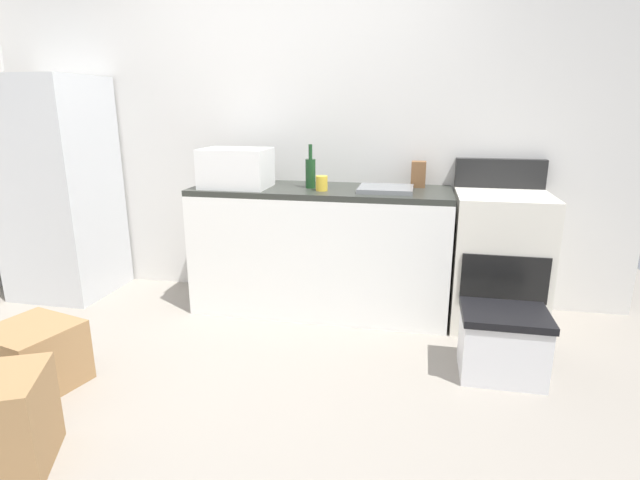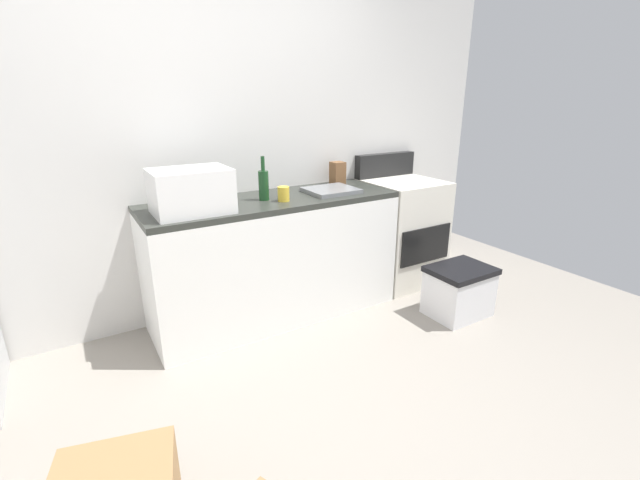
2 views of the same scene
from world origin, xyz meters
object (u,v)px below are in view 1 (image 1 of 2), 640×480
object	(u,v)px
cardboard_box_large	(34,357)
refrigerator	(59,189)
coffee_mug	(322,183)
knife_block	(418,174)
wine_bottle	(311,172)
microwave	(236,168)
stove_oven	(498,257)
storage_bin	(502,343)

from	to	relation	value
cardboard_box_large	refrigerator	bearing A→B (deg)	120.95
coffee_mug	cardboard_box_large	xyz separation A→B (m)	(-1.31, -1.23, -0.78)
coffee_mug	knife_block	size ratio (longest dim) A/B	0.56
cardboard_box_large	wine_bottle	bearing A→B (deg)	47.71
coffee_mug	cardboard_box_large	bearing A→B (deg)	-136.80
microwave	knife_block	world-z (taller)	microwave
stove_oven	coffee_mug	size ratio (longest dim) A/B	11.00
wine_bottle	knife_block	distance (m)	0.76
storage_bin	wine_bottle	bearing A→B (deg)	149.93
stove_oven	coffee_mug	xyz separation A→B (m)	(-1.19, -0.12, 0.48)
storage_bin	microwave	bearing A→B (deg)	159.96
storage_bin	refrigerator	bearing A→B (deg)	168.09
wine_bottle	knife_block	world-z (taller)	wine_bottle
refrigerator	wine_bottle	world-z (taller)	refrigerator
refrigerator	knife_block	size ratio (longest dim) A/B	9.28
stove_oven	wine_bottle	distance (m)	1.40
refrigerator	knife_block	bearing A→B (deg)	4.80
microwave	storage_bin	distance (m)	2.05
knife_block	cardboard_box_large	world-z (taller)	knife_block
microwave	knife_block	distance (m)	1.28
microwave	wine_bottle	xyz separation A→B (m)	(0.51, 0.08, -0.03)
wine_bottle	cardboard_box_large	xyz separation A→B (m)	(-1.21, -1.33, -0.84)
knife_block	storage_bin	xyz separation A→B (m)	(0.50, -0.91, -0.80)
refrigerator	cardboard_box_large	bearing A→B (deg)	-59.05
knife_block	wine_bottle	bearing A→B (deg)	-165.45
stove_oven	microwave	bearing A→B (deg)	-176.98
microwave	coffee_mug	xyz separation A→B (m)	(0.61, -0.02, -0.09)
refrigerator	cardboard_box_large	xyz separation A→B (m)	(0.77, -1.29, -0.66)
cardboard_box_large	storage_bin	world-z (taller)	storage_bin
stove_oven	microwave	world-z (taller)	microwave
refrigerator	knife_block	world-z (taller)	refrigerator
microwave	coffee_mug	size ratio (longest dim) A/B	4.60
wine_bottle	storage_bin	xyz separation A→B (m)	(1.24, -0.72, -0.82)
wine_bottle	coffee_mug	bearing A→B (deg)	-45.39
microwave	storage_bin	xyz separation A→B (m)	(1.75, -0.64, -0.84)
coffee_mug	stove_oven	bearing A→B (deg)	5.68
stove_oven	cardboard_box_large	xyz separation A→B (m)	(-2.50, -1.35, -0.29)
microwave	storage_bin	bearing A→B (deg)	-20.04
knife_block	storage_bin	distance (m)	1.31
refrigerator	stove_oven	bearing A→B (deg)	0.97
refrigerator	wine_bottle	distance (m)	1.99
microwave	storage_bin	world-z (taller)	microwave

